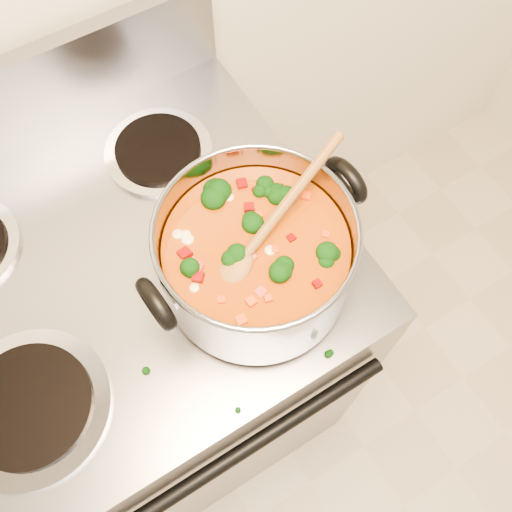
{
  "coord_description": "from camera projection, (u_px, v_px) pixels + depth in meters",
  "views": [
    {
      "loc": [
        -0.01,
        0.72,
        1.72
      ],
      "look_at": [
        0.17,
        1.01,
        1.01
      ],
      "focal_mm": 40.0,
      "sensor_mm": 36.0,
      "label": 1
    }
  ],
  "objects": [
    {
      "name": "electric_range",
      "position": [
        151.0,
        350.0,
        1.28
      ],
      "size": [
        0.73,
        0.66,
        1.08
      ],
      "color": "gray",
      "rests_on": "ground"
    },
    {
      "name": "stockpot",
      "position": [
        256.0,
        257.0,
        0.79
      ],
      "size": [
        0.33,
        0.27,
        0.16
      ],
      "rotation": [
        0.0,
        0.0,
        0.08
      ],
      "color": "#93939A",
      "rests_on": "electric_range"
    },
    {
      "name": "wooden_spoon",
      "position": [
        262.0,
        235.0,
        0.75
      ],
      "size": [
        0.25,
        0.11,
        0.09
      ],
      "rotation": [
        0.0,
        0.0,
        0.33
      ],
      "color": "brown",
      "rests_on": "stockpot"
    },
    {
      "name": "cooktop_crumbs",
      "position": [
        255.0,
        272.0,
        0.87
      ],
      "size": [
        0.23,
        0.37,
        0.01
      ],
      "color": "black",
      "rests_on": "electric_range"
    }
  ]
}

